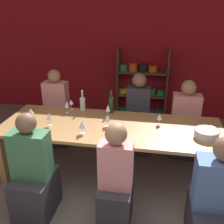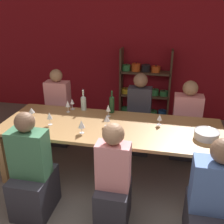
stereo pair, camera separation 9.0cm
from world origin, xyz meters
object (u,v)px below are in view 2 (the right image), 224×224
object	(u,v)px
wine_glass_empty_a	(31,110)
wine_glass_empty_c	(68,104)
wine_glass_white_b	(107,118)
person_near_b	(212,210)
mixing_bowl	(207,134)
person_near_c	(33,177)
wine_bottle_green	(112,104)
wine_glass_white_a	(81,124)
dining_table	(110,131)
shelf_unit	(144,91)
person_far_b	(186,128)
wine_glass_white_d	(72,102)
wine_glass_white_c	(108,108)
person_far_c	(60,116)
wine_bottle_dark	(84,102)
wine_glass_red_a	(49,116)
person_near_a	(113,187)
person_far_a	(139,122)
wine_glass_empty_b	(160,118)

from	to	relation	value
wine_glass_empty_a	wine_glass_empty_c	xyz separation A→B (m)	(0.40, 0.32, 0.01)
wine_glass_white_b	person_near_b	bearing A→B (deg)	-35.81
mixing_bowl	wine_glass_empty_a	bearing A→B (deg)	177.60
wine_glass_white_b	person_near_c	world-z (taller)	person_near_c
wine_bottle_green	wine_glass_white_a	bearing A→B (deg)	-107.41
dining_table	wine_bottle_green	distance (m)	0.49
shelf_unit	person_far_b	world-z (taller)	shelf_unit
dining_table	wine_bottle_green	xyz separation A→B (m)	(-0.07, 0.44, 0.21)
wine_glass_white_a	wine_glass_white_d	size ratio (longest dim) A/B	1.04
wine_glass_white_c	person_far_c	size ratio (longest dim) A/B	0.13
wine_bottle_green	wine_glass_white_d	distance (m)	0.60
person_far_c	wine_bottle_green	bearing A→B (deg)	159.41
dining_table	wine_bottle_dark	distance (m)	0.70
shelf_unit	wine_glass_white_b	bearing A→B (deg)	-97.67
dining_table	wine_glass_white_d	world-z (taller)	wine_glass_white_d
wine_glass_empty_c	shelf_unit	bearing A→B (deg)	62.28
wine_bottle_dark	wine_glass_empty_c	xyz separation A→B (m)	(-0.20, -0.12, 0.00)
wine_bottle_dark	wine_glass_red_a	size ratio (longest dim) A/B	1.76
dining_table	wine_glass_empty_a	xyz separation A→B (m)	(-1.10, -0.00, 0.19)
person_near_a	person_far_a	bearing A→B (deg)	86.89
shelf_unit	wine_glass_empty_c	xyz separation A→B (m)	(-0.95, -1.81, 0.32)
wine_glass_white_d	person_far_a	world-z (taller)	person_far_a
wine_glass_empty_b	person_far_c	distance (m)	1.85
wine_glass_empty_b	person_far_a	xyz separation A→B (m)	(-0.33, 0.64, -0.39)
person_far_a	person_far_b	bearing A→B (deg)	-176.48
person_near_a	shelf_unit	bearing A→B (deg)	89.12
wine_glass_empty_a	person_far_a	size ratio (longest dim) A/B	0.12
wine_glass_white_a	person_far_a	size ratio (longest dim) A/B	0.13
wine_bottle_green	wine_glass_empty_b	size ratio (longest dim) A/B	2.24
wine_glass_empty_c	wine_glass_white_c	bearing A→B (deg)	-2.87
wine_glass_white_b	wine_glass_empty_b	xyz separation A→B (m)	(0.66, 0.17, -0.00)
wine_glass_white_c	person_near_a	size ratio (longest dim) A/B	0.14
person_far_c	wine_bottle_dark	bearing A→B (deg)	146.85
wine_glass_white_b	wine_glass_white_d	distance (m)	0.78
wine_glass_white_a	wine_glass_empty_a	distance (m)	0.85
shelf_unit	wine_glass_empty_a	size ratio (longest dim) A/B	8.99
wine_glass_empty_b	person_far_c	bearing A→B (deg)	158.55
wine_glass_empty_b	person_near_b	size ratio (longest dim) A/B	0.12
wine_glass_empty_c	person_far_a	distance (m)	1.17
wine_glass_white_d	person_far_a	bearing A→B (deg)	20.03
person_near_b	person_far_c	size ratio (longest dim) A/B	0.94
wine_glass_white_c	person_far_b	distance (m)	1.32
mixing_bowl	person_near_b	bearing A→B (deg)	-89.21
wine_bottle_green	person_near_b	xyz separation A→B (m)	(1.26, -1.35, -0.48)
dining_table	person_near_c	xyz separation A→B (m)	(-0.71, -0.82, -0.25)
wine_glass_empty_a	wine_glass_empty_c	size ratio (longest dim) A/B	0.91
person_near_b	person_far_b	bearing A→B (deg)	95.45
shelf_unit	person_near_b	size ratio (longest dim) A/B	1.19
person_far_a	person_near_b	world-z (taller)	person_far_a
wine_glass_empty_b	wine_glass_red_a	size ratio (longest dim) A/B	0.83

